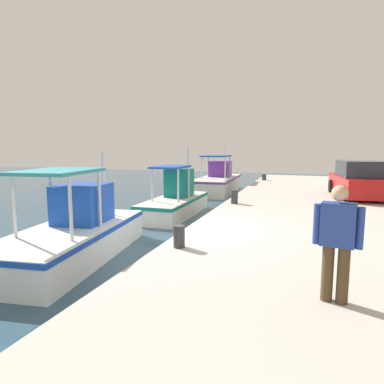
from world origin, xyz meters
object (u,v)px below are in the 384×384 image
(mooring_bollard_nearest, at_px, (179,236))
(fisherman_standing, at_px, (337,238))
(fishing_boat_fourth, at_px, (175,200))
(mooring_bollard_third, at_px, (264,177))
(mooring_bollard_second, at_px, (234,197))
(fishing_boat_third, at_px, (74,234))
(parked_car, at_px, (359,180))
(fishing_boat_fifth, at_px, (218,181))

(mooring_bollard_nearest, bearing_deg, fisherman_standing, -119.77)
(mooring_bollard_nearest, bearing_deg, fishing_boat_fourth, 22.20)
(fishing_boat_fourth, distance_m, mooring_bollard_third, 9.02)
(mooring_bollard_nearest, relative_size, mooring_bollard_second, 0.94)
(fisherman_standing, bearing_deg, fishing_boat_third, 69.26)
(fishing_boat_third, bearing_deg, parked_car, -42.63)
(fishing_boat_third, xyz_separation_m, fishing_boat_fifth, (13.84, -0.44, 0.05))
(fisherman_standing, height_order, mooring_bollard_nearest, fisherman_standing)
(mooring_bollard_second, height_order, mooring_bollard_third, mooring_bollard_second)
(mooring_bollard_third, bearing_deg, fishing_boat_fifth, 107.01)
(mooring_bollard_nearest, bearing_deg, fishing_boat_third, 78.52)
(parked_car, bearing_deg, mooring_bollard_third, 37.84)
(fisherman_standing, bearing_deg, parked_car, -8.93)
(fishing_boat_third, relative_size, mooring_bollard_third, 14.58)
(fisherman_standing, distance_m, parked_car, 11.16)
(parked_car, distance_m, mooring_bollard_nearest, 10.45)
(mooring_bollard_third, bearing_deg, parked_car, -142.16)
(fishing_boat_third, xyz_separation_m, fishing_boat_fourth, (6.13, -0.50, -0.01))
(parked_car, bearing_deg, fishing_boat_third, 137.37)
(fishing_boat_fourth, bearing_deg, parked_car, -71.32)
(fishing_boat_third, bearing_deg, mooring_bollard_third, -12.53)
(fisherman_standing, height_order, mooring_bollard_third, fisherman_standing)
(mooring_bollard_second, bearing_deg, mooring_bollard_third, 0.00)
(fishing_boat_fourth, distance_m, fishing_boat_fifth, 7.71)
(mooring_bollard_second, bearing_deg, parked_car, -53.90)
(mooring_bollard_third, bearing_deg, fisherman_standing, -170.14)
(fishing_boat_fifth, height_order, mooring_bollard_nearest, fishing_boat_fifth)
(fishing_boat_third, height_order, fishing_boat_fourth, fishing_boat_fourth)
(fishing_boat_third, height_order, mooring_bollard_third, fishing_boat_third)
(fishing_boat_fifth, xyz_separation_m, fisherman_standing, (-16.21, -5.80, 1.01))
(fishing_boat_fourth, height_order, fishing_boat_fifth, fishing_boat_fifth)
(mooring_bollard_nearest, xyz_separation_m, mooring_bollard_third, (15.38, 0.00, -0.05))
(fishing_boat_fourth, xyz_separation_m, parked_car, (2.53, -7.47, 0.87))
(fishing_boat_third, distance_m, fishing_boat_fifth, 13.85)
(fishing_boat_third, height_order, mooring_bollard_nearest, fishing_boat_third)
(fishing_boat_fourth, bearing_deg, fishing_boat_third, 175.37)
(fishing_boat_third, relative_size, fishing_boat_fourth, 1.13)
(mooring_bollard_nearest, height_order, mooring_bollard_third, mooring_bollard_nearest)
(mooring_bollard_nearest, bearing_deg, mooring_bollard_second, 0.00)
(fisherman_standing, height_order, parked_car, fisherman_standing)
(parked_car, relative_size, mooring_bollard_nearest, 8.90)
(fishing_boat_third, distance_m, mooring_bollard_nearest, 3.36)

